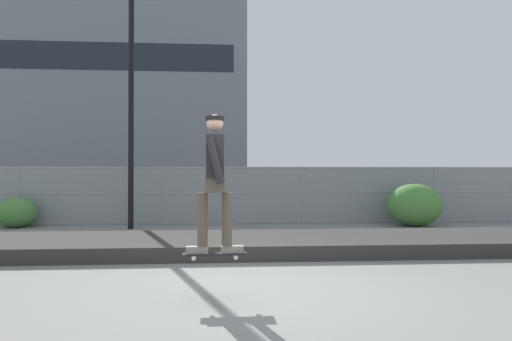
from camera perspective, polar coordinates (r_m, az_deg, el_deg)
ground_plane at (r=6.21m, az=-0.81°, el=-15.24°), size 120.00×120.00×0.00m
gravel_berm at (r=9.52m, az=-2.08°, el=-9.24°), size 16.10×2.60×0.28m
skateboard at (r=5.79m, az=-5.24°, el=-10.48°), size 0.81×0.23×0.07m
skater at (r=5.71m, az=-5.23°, el=-0.49°), size 0.72×0.59×1.75m
chain_fence at (r=14.58m, az=-2.87°, el=-3.13°), size 22.49×0.06×1.85m
street_lamp at (r=14.10m, az=-15.49°, el=12.47°), size 0.44×0.44×7.79m
parked_car_near at (r=18.12m, az=-17.92°, el=-2.92°), size 4.54×2.24×1.66m
library_building at (r=51.14m, az=-19.32°, el=8.75°), size 30.76×15.31×19.77m
shrub_left at (r=15.41m, az=-28.02°, el=-4.72°), size 1.17×0.96×0.90m
shrub_center at (r=14.83m, az=19.38°, el=-4.13°), size 1.69×1.39×1.31m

